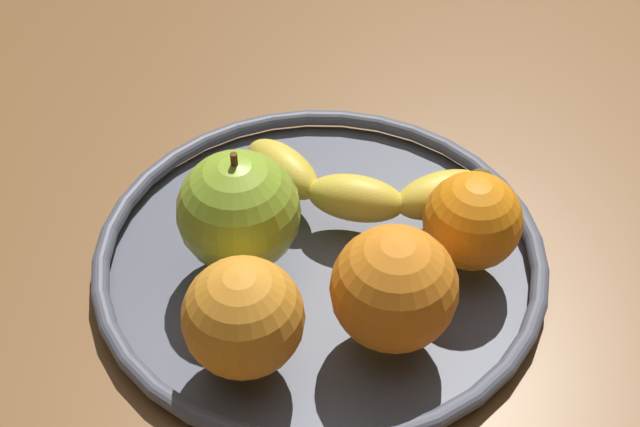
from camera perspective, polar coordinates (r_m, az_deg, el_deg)
name	(u,v)px	position (r cm, az deg, el deg)	size (l,w,h in cm)	color
ground_plane	(320,283)	(61.04, 0.00, -4.57)	(143.43, 143.43, 4.00)	brown
fruit_bowl	(320,254)	(58.87, 0.00, -2.71)	(30.56, 30.56, 1.80)	#505260
banana	(365,187)	(60.08, 2.96, 1.75)	(18.04, 9.55, 3.22)	yellow
apple	(239,211)	(55.08, -5.35, 0.13)	(7.94, 7.94, 8.74)	#90B731
orange_front_left	(394,289)	(50.86, 4.89, -4.93)	(7.58, 7.58, 7.58)	orange
orange_back_right	(473,221)	(56.18, 9.98, -0.48)	(6.40, 6.40, 6.40)	orange
orange_front_right	(243,317)	(49.80, -5.06, -6.81)	(7.10, 7.10, 7.10)	orange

